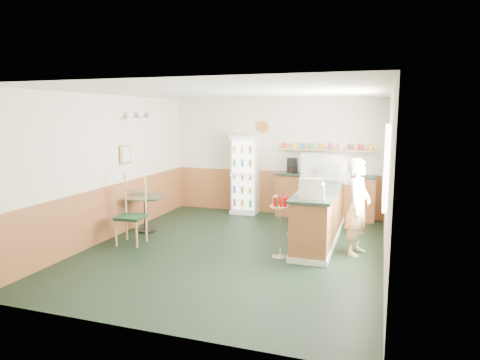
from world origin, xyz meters
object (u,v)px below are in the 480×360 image
at_px(drinks_fridge, 245,174).
at_px(cash_register, 312,191).
at_px(cafe_chair, 134,208).
at_px(shopkeeper, 358,207).
at_px(display_case, 326,168).
at_px(condiment_stand, 280,216).
at_px(cafe_table, 146,207).

xyz_separation_m(drinks_fridge, cash_register, (2.01, -2.77, 0.20)).
distance_m(cash_register, cafe_chair, 3.25).
height_order(drinks_fridge, shopkeeper, drinks_fridge).
relative_size(drinks_fridge, shopkeeper, 1.14).
bearing_deg(display_case, cafe_chair, -149.15).
bearing_deg(display_case, drinks_fridge, 153.40).
height_order(drinks_fridge, display_case, drinks_fridge).
height_order(cash_register, shopkeeper, shopkeeper).
xyz_separation_m(shopkeeper, condiment_stand, (-1.19, -0.59, -0.11)).
distance_m(drinks_fridge, shopkeeper, 3.57).
bearing_deg(condiment_stand, cafe_chair, -179.77).
relative_size(display_case, cafe_table, 1.22).
xyz_separation_m(display_case, cafe_chair, (-3.22, -1.92, -0.63)).
bearing_deg(cafe_chair, cafe_table, 98.52).
bearing_deg(cash_register, shopkeeper, 26.29).
distance_m(cash_register, condiment_stand, 0.66).
xyz_separation_m(drinks_fridge, condiment_stand, (1.53, -2.92, -0.23)).
xyz_separation_m(cash_register, condiment_stand, (-0.49, -0.15, -0.42)).
bearing_deg(shopkeeper, cafe_chair, 113.16).
height_order(display_case, cafe_chair, display_case).
distance_m(condiment_stand, cafe_chair, 2.73).
xyz_separation_m(cash_register, shopkeeper, (0.70, 0.44, -0.31)).
bearing_deg(cafe_chair, drinks_fridge, 61.77).
bearing_deg(cafe_chair, shopkeeper, 2.89).
relative_size(drinks_fridge, condiment_stand, 1.83).
distance_m(display_case, cafe_chair, 3.80).
relative_size(drinks_fridge, cafe_table, 2.32).
bearing_deg(condiment_stand, display_case, 75.69).
xyz_separation_m(shopkeeper, cafe_chair, (-3.92, -0.61, -0.16)).
relative_size(display_case, shopkeeper, 0.60).
relative_size(drinks_fridge, cash_register, 4.46).
distance_m(cafe_table, cafe_chair, 0.75).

